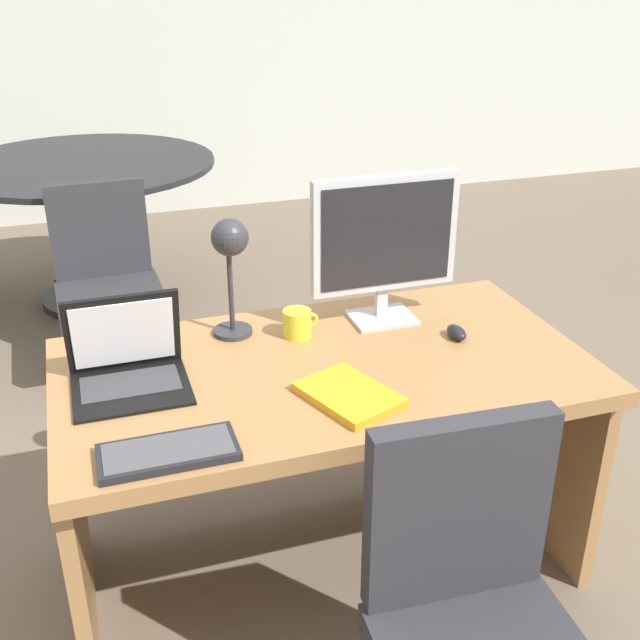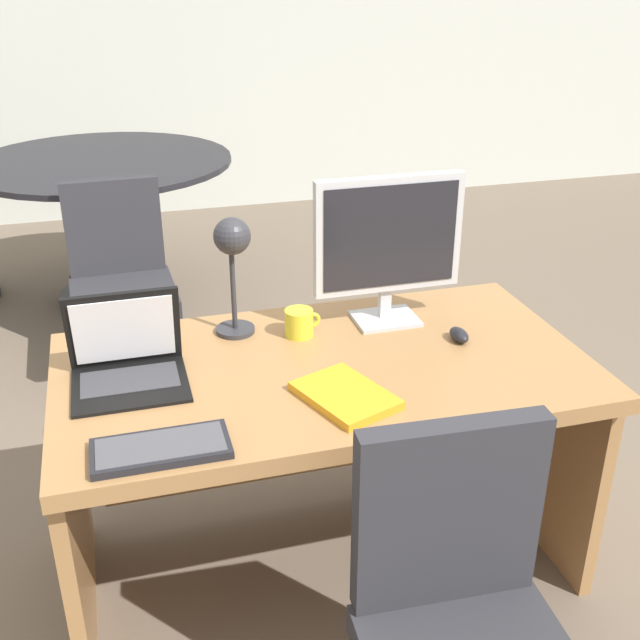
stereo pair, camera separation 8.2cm
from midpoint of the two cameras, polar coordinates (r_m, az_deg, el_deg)
ground at (r=3.85m, az=-7.39°, el=-2.65°), size 12.00×12.00×0.00m
back_wall at (r=5.92m, az=-13.38°, el=20.94°), size 10.00×0.10×2.80m
desk at (r=2.35m, az=-1.00°, el=-6.96°), size 1.52×0.82×0.74m
monitor at (r=2.38m, az=3.83°, el=5.95°), size 0.47×0.16×0.47m
laptop at (r=2.17m, az=-15.12°, el=-2.63°), size 0.31×0.27×0.25m
keyboard at (r=1.87m, az=-12.38°, el=-9.52°), size 0.32×0.15×0.02m
mouse at (r=2.38m, az=9.08°, el=-0.91°), size 0.05×0.09×0.04m
desk_lamp at (r=2.28m, az=-7.66°, el=4.92°), size 0.12×0.14×0.38m
book at (r=2.04m, az=1.11°, el=-5.53°), size 0.27×0.31×0.02m
coffee_mug at (r=2.36m, az=-2.65°, el=-0.24°), size 0.11×0.09×0.08m
meeting_table at (r=4.43m, az=-17.37°, el=8.71°), size 1.40×1.40×0.80m
meeting_chair_far at (r=3.67m, az=-15.82°, el=1.20°), size 0.56×0.56×0.88m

